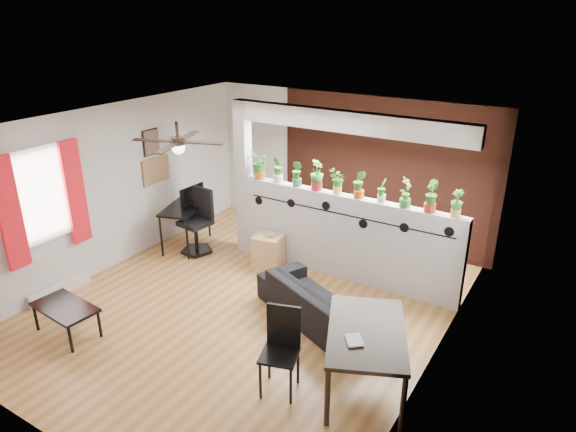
{
  "coord_description": "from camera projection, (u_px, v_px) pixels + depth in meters",
  "views": [
    {
      "loc": [
        3.81,
        -5.07,
        3.93
      ],
      "look_at": [
        0.31,
        0.6,
        1.23
      ],
      "focal_mm": 32.0,
      "sensor_mm": 36.0,
      "label": 1
    }
  ],
  "objects": [
    {
      "name": "room_shell",
      "position": [
        245.0,
        221.0,
        6.84
      ],
      "size": [
        6.3,
        7.1,
        2.9
      ],
      "color": "olive",
      "rests_on": "ground"
    },
    {
      "name": "partition_wall",
      "position": [
        346.0,
        237.0,
        7.86
      ],
      "size": [
        3.6,
        0.18,
        1.35
      ],
      "primitive_type": "cube",
      "color": "#BCBCC1",
      "rests_on": "ground"
    },
    {
      "name": "ceiling_header",
      "position": [
        351.0,
        122.0,
        7.2
      ],
      "size": [
        3.6,
        0.18,
        0.3
      ],
      "primitive_type": "cube",
      "color": "white",
      "rests_on": "room_shell"
    },
    {
      "name": "pier_column",
      "position": [
        244.0,
        178.0,
        8.56
      ],
      "size": [
        0.22,
        0.2,
        2.6
      ],
      "primitive_type": "cube",
      "color": "#BCBCC1",
      "rests_on": "ground"
    },
    {
      "name": "brick_panel",
      "position": [
        385.0,
        174.0,
        8.79
      ],
      "size": [
        3.9,
        0.05,
        2.6
      ],
      "primitive_type": "cube",
      "color": "#AB4931",
      "rests_on": "ground"
    },
    {
      "name": "vine_decal",
      "position": [
        344.0,
        215.0,
        7.64
      ],
      "size": [
        3.31,
        0.01,
        0.3
      ],
      "color": "black",
      "rests_on": "partition_wall"
    },
    {
      "name": "window_assembly",
      "position": [
        42.0,
        198.0,
        7.05
      ],
      "size": [
        0.09,
        1.3,
        1.55
      ],
      "color": "white",
      "rests_on": "room_shell"
    },
    {
      "name": "baseboard_heater",
      "position": [
        60.0,
        288.0,
        7.58
      ],
      "size": [
        0.08,
        1.0,
        0.18
      ],
      "primitive_type": "cube",
      "color": "silver",
      "rests_on": "ground"
    },
    {
      "name": "corkboard",
      "position": [
        156.0,
        170.0,
        8.82
      ],
      "size": [
        0.03,
        0.6,
        0.45
      ],
      "primitive_type": "cube",
      "color": "olive",
      "rests_on": "room_shell"
    },
    {
      "name": "framed_art",
      "position": [
        151.0,
        142.0,
        8.59
      ],
      "size": [
        0.03,
        0.34,
        0.44
      ],
      "color": "#8C7259",
      "rests_on": "room_shell"
    },
    {
      "name": "ceiling_fan",
      "position": [
        178.0,
        144.0,
        6.61
      ],
      "size": [
        1.19,
        1.19,
        0.43
      ],
      "color": "black",
      "rests_on": "room_shell"
    },
    {
      "name": "potted_plant_0",
      "position": [
        260.0,
        164.0,
        8.29
      ],
      "size": [
        0.32,
        0.32,
        0.47
      ],
      "color": "#C35E16",
      "rests_on": "partition_wall"
    },
    {
      "name": "potted_plant_1",
      "position": [
        278.0,
        169.0,
        8.12
      ],
      "size": [
        0.26,
        0.28,
        0.42
      ],
      "color": "white",
      "rests_on": "partition_wall"
    },
    {
      "name": "potted_plant_2",
      "position": [
        297.0,
        173.0,
        7.96
      ],
      "size": [
        0.25,
        0.22,
        0.41
      ],
      "color": "#2F823F",
      "rests_on": "partition_wall"
    },
    {
      "name": "potted_plant_3",
      "position": [
        317.0,
        174.0,
        7.77
      ],
      "size": [
        0.22,
        0.26,
        0.47
      ],
      "color": "#BA1D37",
      "rests_on": "partition_wall"
    },
    {
      "name": "potted_plant_4",
      "position": [
        338.0,
        181.0,
        7.62
      ],
      "size": [
        0.18,
        0.21,
        0.38
      ],
      "color": "#E0C64F",
      "rests_on": "partition_wall"
    },
    {
      "name": "potted_plant_5",
      "position": [
        359.0,
        183.0,
        7.44
      ],
      "size": [
        0.25,
        0.22,
        0.43
      ],
      "color": "#CD4818",
      "rests_on": "partition_wall"
    },
    {
      "name": "potted_plant_6",
      "position": [
        382.0,
        190.0,
        7.28
      ],
      "size": [
        0.16,
        0.19,
        0.36
      ],
      "color": "white",
      "rests_on": "partition_wall"
    },
    {
      "name": "potted_plant_7",
      "position": [
        406.0,
        191.0,
        7.1
      ],
      "size": [
        0.21,
        0.25,
        0.43
      ],
      "color": "#35802E",
      "rests_on": "partition_wall"
    },
    {
      "name": "potted_plant_8",
      "position": [
        431.0,
        195.0,
        6.92
      ],
      "size": [
        0.28,
        0.3,
        0.45
      ],
      "color": "#B7331D",
      "rests_on": "partition_wall"
    },
    {
      "name": "potted_plant_9",
      "position": [
        457.0,
        203.0,
        6.77
      ],
      "size": [
        0.21,
        0.18,
        0.38
      ],
      "color": "gold",
      "rests_on": "partition_wall"
    },
    {
      "name": "sofa",
      "position": [
        318.0,
        302.0,
        6.88
      ],
      "size": [
        1.96,
        1.4,
        0.53
      ],
      "primitive_type": "imported",
      "rotation": [
        0.0,
        0.0,
        2.73
      ],
      "color": "black",
      "rests_on": "ground"
    },
    {
      "name": "cube_shelf",
      "position": [
        269.0,
        251.0,
        8.33
      ],
      "size": [
        0.5,
        0.46,
        0.54
      ],
      "primitive_type": "cube",
      "rotation": [
        0.0,
        0.0,
        0.16
      ],
      "color": "tan",
      "rests_on": "ground"
    },
    {
      "name": "cup",
      "position": [
        271.0,
        234.0,
        8.19
      ],
      "size": [
        0.12,
        0.12,
        0.09
      ],
      "primitive_type": "imported",
      "rotation": [
        0.0,
        0.0,
        -0.02
      ],
      "color": "gray",
      "rests_on": "cube_shelf"
    },
    {
      "name": "computer_desk",
      "position": [
        185.0,
        210.0,
        8.9
      ],
      "size": [
        0.86,
        1.18,
        0.76
      ],
      "color": "black",
      "rests_on": "ground"
    },
    {
      "name": "monitor",
      "position": [
        190.0,
        198.0,
        8.96
      ],
      "size": [
        0.32,
        0.06,
        0.18
      ],
      "primitive_type": "imported",
      "rotation": [
        0.0,
        0.0,
        1.54
      ],
      "color": "black",
      "rests_on": "computer_desk"
    },
    {
      "name": "office_chair",
      "position": [
        198.0,
        225.0,
        8.77
      ],
      "size": [
        0.58,
        0.58,
        1.11
      ],
      "color": "black",
      "rests_on": "ground"
    },
    {
      "name": "dining_table",
      "position": [
        366.0,
        336.0,
        5.51
      ],
      "size": [
        1.3,
        1.57,
        0.74
      ],
      "color": "black",
      "rests_on": "ground"
    },
    {
      "name": "book",
      "position": [
        346.0,
        341.0,
        5.29
      ],
      "size": [
        0.27,
        0.28,
        0.02
      ],
      "primitive_type": "imported",
      "rotation": [
        0.0,
        0.0,
        0.66
      ],
      "color": "gray",
      "rests_on": "dining_table"
    },
    {
      "name": "folding_chair",
      "position": [
        282.0,
        341.0,
        5.56
      ],
      "size": [
        0.5,
        0.5,
        0.99
      ],
      "color": "black",
      "rests_on": "ground"
    },
    {
      "name": "coffee_table",
      "position": [
        65.0,
        309.0,
        6.55
      ],
      "size": [
        0.92,
        0.56,
        0.41
      ],
      "color": "black",
      "rests_on": "ground"
    }
  ]
}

